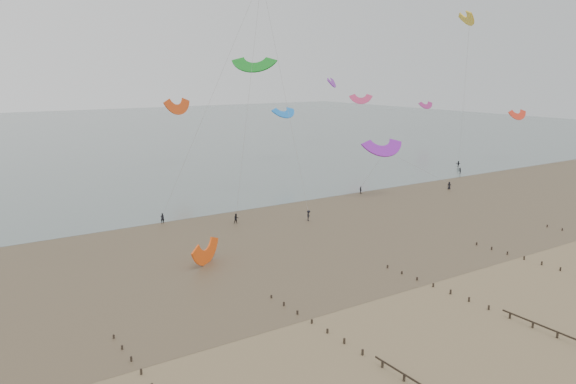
{
  "coord_description": "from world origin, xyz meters",
  "views": [
    {
      "loc": [
        -45.57,
        -39.15,
        25.41
      ],
      "look_at": [
        -1.13,
        28.0,
        8.0
      ],
      "focal_mm": 35.0,
      "sensor_mm": 36.0,
      "label": 1
    }
  ],
  "objects": [
    {
      "name": "kitesurfer_lead",
      "position": [
        -12.5,
        49.59,
        0.89
      ],
      "size": [
        0.71,
        0.53,
        1.78
      ],
      "primitive_type": "imported",
      "rotation": [
        0.0,
        0.0,
        2.98
      ],
      "color": "black",
      "rests_on": "ground"
    },
    {
      "name": "kites_airborne",
      "position": [
        -18.25,
        86.5,
        21.12
      ],
      "size": [
        247.16,
        125.5,
        44.68
      ],
      "color": "#A52972",
      "rests_on": "ground"
    },
    {
      "name": "grounded_kite",
      "position": [
        -15.04,
        26.83,
        0.0
      ],
      "size": [
        7.73,
        7.48,
        3.35
      ],
      "primitive_type": null,
      "rotation": [
        1.54,
        0.0,
        0.65
      ],
      "color": "#FF5210",
      "rests_on": "ground"
    },
    {
      "name": "ground",
      "position": [
        0.0,
        0.0,
        0.0
      ],
      "size": [
        500.0,
        500.0,
        0.0
      ],
      "primitive_type": "plane",
      "color": "brown",
      "rests_on": "ground"
    },
    {
      "name": "sea_and_shore",
      "position": [
        -4.08,
        34.4,
        0.01
      ],
      "size": [
        500.0,
        665.0,
        0.03
      ],
      "color": "#475654",
      "rests_on": "ground"
    },
    {
      "name": "kitesurfers",
      "position": [
        28.4,
        47.05,
        0.85
      ],
      "size": [
        134.37,
        24.16,
        1.87
      ],
      "color": "black",
      "rests_on": "ground"
    }
  ]
}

